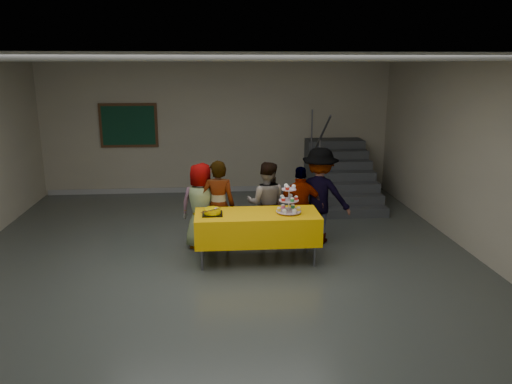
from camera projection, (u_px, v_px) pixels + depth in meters
room_shell at (220, 129)px, 6.58m from camera, size 10.00×10.04×3.02m
bake_table at (257, 227)px, 7.59m from camera, size 1.88×0.78×0.77m
cupcake_stand at (289, 202)px, 7.51m from camera, size 0.38×0.38×0.44m
bear_cake at (212, 211)px, 7.46m from camera, size 0.32×0.36×0.12m
schoolchild_a at (201, 206)px, 8.12m from camera, size 0.79×0.63×1.42m
schoolchild_b at (218, 206)px, 8.01m from camera, size 0.56×0.38×1.49m
schoolchild_c at (266, 203)px, 8.31m from camera, size 0.79×0.67×1.41m
schoolchild_d at (301, 206)px, 8.28m from camera, size 0.81×0.41×1.34m
schoolchild_e at (319, 196)px, 8.38m from camera, size 1.20×0.96×1.62m
staircase at (339, 177)px, 11.17m from camera, size 1.30×2.40×2.04m
noticeboard at (129, 125)px, 11.32m from camera, size 1.30×0.05×1.00m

